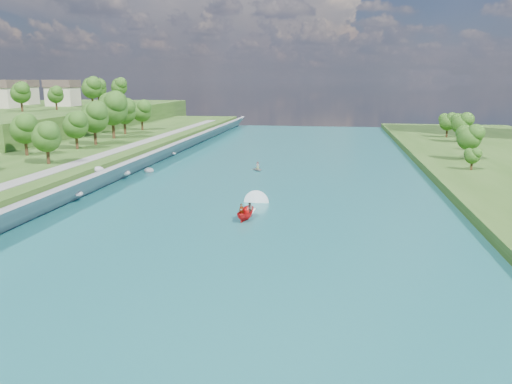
# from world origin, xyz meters

# --- Properties ---
(ground) EXTENTS (260.00, 260.00, 0.00)m
(ground) POSITION_xyz_m (0.00, 0.00, 0.00)
(ground) COLOR #2D5119
(ground) RESTS_ON ground
(river_water) EXTENTS (55.00, 240.00, 0.10)m
(river_water) POSITION_xyz_m (0.00, 20.00, 0.05)
(river_water) COLOR #1A5E62
(river_water) RESTS_ON ground
(ridge_west) EXTENTS (60.00, 120.00, 9.00)m
(ridge_west) POSITION_xyz_m (-82.50, 95.00, 4.50)
(ridge_west) COLOR #2D5119
(ridge_west) RESTS_ON ground
(riprap_bank) EXTENTS (4.56, 236.00, 4.10)m
(riprap_bank) POSITION_xyz_m (-25.86, 19.29, 1.80)
(riprap_bank) COLOR slate
(riprap_bank) RESTS_ON ground
(riverside_path) EXTENTS (3.00, 200.00, 0.10)m
(riverside_path) POSITION_xyz_m (-32.50, 20.00, 3.55)
(riverside_path) COLOR gray
(riverside_path) RESTS_ON berm_west
(ridge_houses) EXTENTS (29.50, 29.50, 8.40)m
(ridge_houses) POSITION_xyz_m (-88.67, 100.00, 13.31)
(ridge_houses) COLOR beige
(ridge_houses) RESTS_ON ridge_west
(trees_ridge) EXTENTS (21.53, 66.15, 10.98)m
(trees_ridge) POSITION_xyz_m (-70.67, 104.61, 14.00)
(trees_ridge) COLOR #185015
(trees_ridge) RESTS_ON ridge_west
(motorboat) EXTENTS (3.60, 18.98, 2.13)m
(motorboat) POSITION_xyz_m (-0.23, 9.08, 0.81)
(motorboat) COLOR red
(motorboat) RESTS_ON river_water
(raft) EXTENTS (3.21, 3.47, 1.71)m
(raft) POSITION_xyz_m (-4.08, 42.37, 0.48)
(raft) COLOR gray
(raft) RESTS_ON river_water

